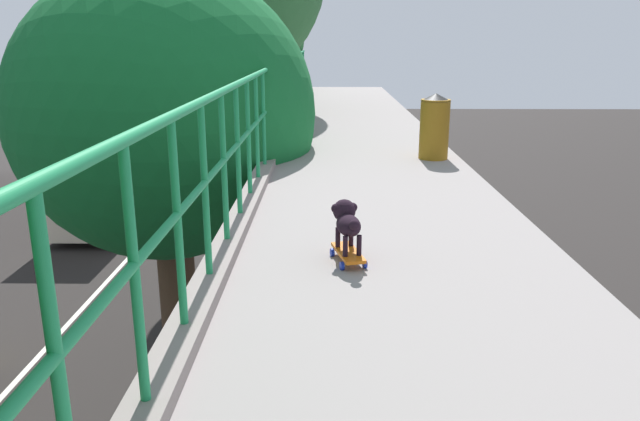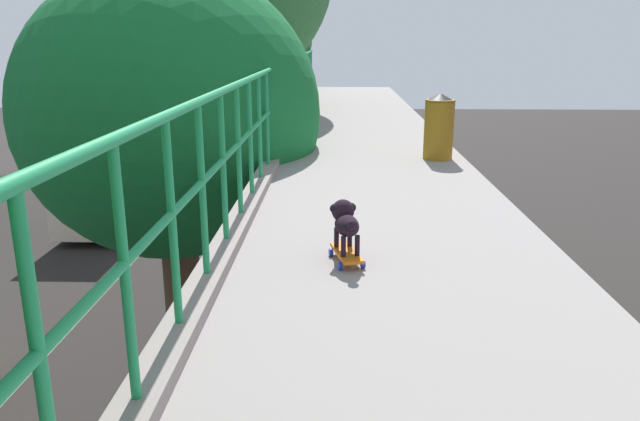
# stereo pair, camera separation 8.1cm
# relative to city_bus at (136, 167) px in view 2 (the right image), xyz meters

# --- Properties ---
(city_bus) EXTENTS (2.76, 10.64, 3.05)m
(city_bus) POSITION_rel_city_bus_xyz_m (0.00, 0.00, 0.00)
(city_bus) COLOR beige
(city_bus) RESTS_ON ground
(roadside_tree_mid) EXTENTS (4.39, 4.39, 7.90)m
(roadside_tree_mid) POSITION_rel_city_bus_xyz_m (5.89, -15.32, 3.97)
(roadside_tree_mid) COLOR #483223
(roadside_tree_mid) RESTS_ON ground
(roadside_tree_farthest) EXTENTS (3.68, 3.68, 8.19)m
(roadside_tree_farthest) POSITION_rel_city_bus_xyz_m (5.69, -4.88, 4.97)
(roadside_tree_farthest) COLOR #484332
(roadside_tree_farthest) RESTS_ON ground
(toy_skateboard) EXTENTS (0.26, 0.46, 0.08)m
(toy_skateboard) POSITION_rel_city_bus_xyz_m (8.42, -20.03, 3.60)
(toy_skateboard) COLOR orange
(toy_skateboard) RESTS_ON overpass_deck
(small_dog) EXTENTS (0.24, 0.41, 0.35)m
(small_dog) POSITION_rel_city_bus_xyz_m (8.41, -19.98, 3.84)
(small_dog) COLOR black
(small_dog) RESTS_ON toy_skateboard
(litter_bin) EXTENTS (0.39, 0.39, 0.87)m
(litter_bin) POSITION_rel_city_bus_xyz_m (9.68, -16.12, 3.98)
(litter_bin) COLOR #926215
(litter_bin) RESTS_ON overpass_deck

